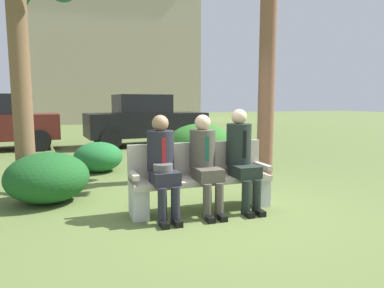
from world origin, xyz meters
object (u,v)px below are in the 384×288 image
at_px(seated_man_middle, 205,158).
at_px(shrub_far_lawn, 200,145).
at_px(park_bench, 200,179).
at_px(shrub_near_bench, 98,157).
at_px(seated_man_right, 241,153).
at_px(building_backdrop, 108,48).
at_px(parked_car_far, 145,120).
at_px(shrub_mid_lawn, 48,178).
at_px(seated_man_left, 162,161).

relative_size(seated_man_middle, shrub_far_lawn, 0.83).
bearing_deg(shrub_far_lawn, park_bench, -110.67).
distance_m(seated_man_middle, shrub_far_lawn, 3.21).
height_order(park_bench, shrub_near_bench, park_bench).
xyz_separation_m(seated_man_middle, seated_man_right, (0.53, 0.01, 0.04)).
height_order(seated_man_middle, seated_man_right, seated_man_right).
relative_size(park_bench, shrub_far_lawn, 1.23).
xyz_separation_m(shrub_far_lawn, building_backdrop, (-0.00, 19.71, 5.04)).
bearing_deg(seated_man_middle, building_backdrop, 87.30).
bearing_deg(seated_man_middle, shrub_far_lawn, 70.36).
distance_m(seated_man_middle, parked_car_far, 7.11).
xyz_separation_m(shrub_near_bench, building_backdrop, (2.22, 19.60, 5.21)).
distance_m(seated_man_right, building_backdrop, 23.22).
bearing_deg(shrub_far_lawn, shrub_mid_lawn, -148.62).
relative_size(park_bench, shrub_near_bench, 1.91).
height_order(seated_man_middle, parked_car_far, parked_car_far).
bearing_deg(seated_man_left, shrub_near_bench, 100.39).
height_order(park_bench, building_backdrop, building_backdrop).
relative_size(shrub_near_bench, building_backdrop, 0.08).
distance_m(seated_man_left, shrub_near_bench, 3.21).
bearing_deg(seated_man_middle, seated_man_right, 0.71).
xyz_separation_m(park_bench, seated_man_left, (-0.56, -0.13, 0.29)).
bearing_deg(shrub_near_bench, seated_man_left, -79.61).
xyz_separation_m(park_bench, shrub_far_lawn, (1.09, 2.89, 0.06)).
relative_size(seated_man_right, shrub_mid_lawn, 1.16).
xyz_separation_m(park_bench, seated_man_middle, (0.01, -0.13, 0.30)).
distance_m(parked_car_far, building_backdrop, 16.34).
height_order(shrub_far_lawn, building_backdrop, building_backdrop).
bearing_deg(seated_man_left, parked_car_far, 80.15).
bearing_deg(seated_man_left, park_bench, 13.41).
distance_m(shrub_mid_lawn, shrub_far_lawn, 3.59).
xyz_separation_m(seated_man_right, shrub_near_bench, (-1.68, 3.12, -0.44)).
xyz_separation_m(parked_car_far, building_backdrop, (0.41, 15.65, 4.69)).
distance_m(seated_man_middle, shrub_near_bench, 3.36).
bearing_deg(park_bench, seated_man_left, -166.59).
xyz_separation_m(seated_man_left, seated_man_middle, (0.57, 0.01, 0.00)).
distance_m(seated_man_left, building_backdrop, 23.29).
height_order(seated_man_left, parked_car_far, parked_car_far).
bearing_deg(shrub_near_bench, park_bench, -69.35).
height_order(seated_man_middle, shrub_near_bench, seated_man_middle).
relative_size(seated_man_left, shrub_near_bench, 1.29).
relative_size(seated_man_left, shrub_mid_lawn, 1.10).
height_order(seated_man_left, seated_man_middle, seated_man_left).
bearing_deg(shrub_mid_lawn, building_backdrop, 81.94).
xyz_separation_m(seated_man_left, building_backdrop, (1.64, 22.73, 4.81)).
bearing_deg(parked_car_far, seated_man_right, -91.03).
relative_size(park_bench, shrub_mid_lawn, 1.63).
bearing_deg(parked_car_far, park_bench, -95.53).
relative_size(park_bench, seated_man_left, 1.48).
relative_size(seated_man_right, shrub_far_lawn, 0.88).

